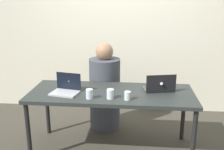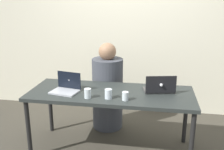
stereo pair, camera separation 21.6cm
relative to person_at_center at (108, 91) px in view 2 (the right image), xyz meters
The scene contains 9 objects.
ground_plane 0.80m from the person_at_center, 75.68° to the right, with size 12.00×12.00×0.00m, color #3D3930.
back_wall 1.00m from the person_at_center, 78.34° to the left, with size 4.86×0.10×2.44m, color beige.
desk 0.61m from the person_at_center, 75.68° to the right, with size 1.87×0.73×0.74m.
person_at_center is the anchor object (origin of this frame).
laptop_front_left 0.78m from the person_at_center, 118.85° to the right, with size 0.33×0.28×0.21m.
laptop_back_right 0.88m from the person_at_center, 35.45° to the right, with size 0.38×0.29×0.21m.
water_glass_center 0.83m from the person_at_center, 78.75° to the right, with size 0.08×0.08×0.10m.
water_glass_left 0.84m from the person_at_center, 94.65° to the right, with size 0.07×0.07×0.10m.
water_glass_right 0.90m from the person_at_center, 67.02° to the right, with size 0.07×0.07×0.09m.
Camera 2 is at (0.48, -2.76, 1.77)m, focal length 42.00 mm.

